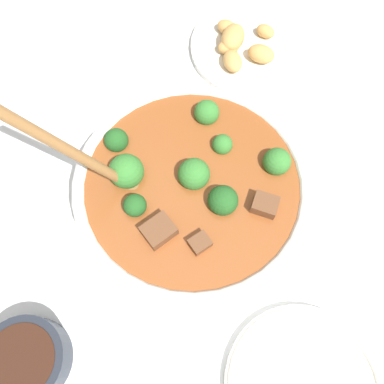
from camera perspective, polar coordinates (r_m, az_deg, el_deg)
ground_plane at (r=0.56m, az=-0.00°, el=-2.88°), size 4.00×4.00×0.00m
stew_bowl at (r=0.50m, az=-0.06°, el=-0.36°), size 0.33×0.30×0.31m
condiment_bowl at (r=0.54m, az=-24.09°, el=-22.38°), size 0.10×0.10×0.04m
food_plate at (r=0.73m, az=9.09°, el=21.05°), size 0.24×0.24×0.05m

